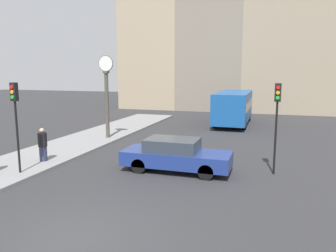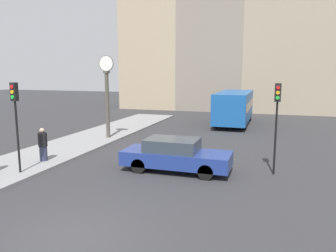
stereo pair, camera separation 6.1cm
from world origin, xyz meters
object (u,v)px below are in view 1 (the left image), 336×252
object	(u,v)px
traffic_light_near	(15,109)
pedestrian_black_jacket	(43,145)
traffic_light_far	(277,110)
sedan_car	(175,155)
bus_distant	(234,106)
street_clock	(107,94)

from	to	relation	value
traffic_light_near	pedestrian_black_jacket	bearing A→B (deg)	98.52
traffic_light_far	sedan_car	bearing A→B (deg)	-168.40
bus_distant	traffic_light_near	xyz separation A→B (m)	(-7.04, -16.74, 1.29)
traffic_light_near	traffic_light_far	size ratio (longest dim) A/B	0.98
traffic_light_far	street_clock	size ratio (longest dim) A/B	0.74
pedestrian_black_jacket	street_clock	bearing A→B (deg)	87.93
street_clock	bus_distant	bearing A→B (deg)	50.97
pedestrian_black_jacket	bus_distant	bearing A→B (deg)	63.78
sedan_car	pedestrian_black_jacket	distance (m)	6.48
pedestrian_black_jacket	traffic_light_near	bearing A→B (deg)	-81.48
traffic_light_far	pedestrian_black_jacket	xyz separation A→B (m)	(-10.60, -1.55, -1.89)
bus_distant	traffic_light_near	size ratio (longest dim) A/B	2.03
sedan_car	bus_distant	xyz separation A→B (m)	(0.89, 14.17, 0.82)
traffic_light_near	bus_distant	bearing A→B (deg)	67.19
traffic_light_far	pedestrian_black_jacket	world-z (taller)	traffic_light_far
sedan_car	street_clock	xyz separation A→B (m)	(-6.22, 5.41, 2.23)
traffic_light_near	pedestrian_black_jacket	xyz separation A→B (m)	(-0.28, 1.88, -1.95)
sedan_car	traffic_light_far	size ratio (longest dim) A/B	1.23
sedan_car	traffic_light_far	xyz separation A→B (m)	(4.16, 0.85, 2.05)
traffic_light_near	traffic_light_far	xyz separation A→B (m)	(10.32, 3.43, -0.06)
street_clock	pedestrian_black_jacket	xyz separation A→B (m)	(-0.22, -6.10, -2.07)
sedan_car	bus_distant	world-z (taller)	bus_distant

